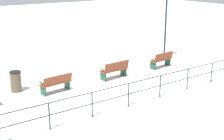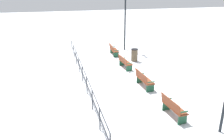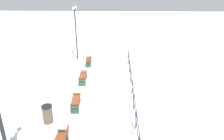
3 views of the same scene
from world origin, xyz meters
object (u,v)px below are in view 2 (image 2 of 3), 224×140
object	(u,v)px
bench_second	(144,79)
lamppost_middle	(125,11)
bench_nearest	(173,107)
trash_bin	(134,55)
bench_fourth	(113,50)
bench_third	(125,62)

from	to	relation	value
bench_second	lamppost_middle	size ratio (longest dim) A/B	0.31
bench_nearest	lamppost_middle	distance (m)	11.88
bench_nearest	trash_bin	distance (m)	8.16
bench_second	bench_fourth	size ratio (longest dim) A/B	1.08
bench_fourth	lamppost_middle	distance (m)	3.55
bench_nearest	lamppost_middle	world-z (taller)	lamppost_middle
bench_nearest	trash_bin	xyz separation A→B (m)	(1.06, 8.09, 0.01)
lamppost_middle	trash_bin	xyz separation A→B (m)	(-0.25, -3.35, -2.91)
bench_second	trash_bin	bearing A→B (deg)	73.60
trash_bin	bench_nearest	bearing A→B (deg)	-97.47
lamppost_middle	trash_bin	bearing A→B (deg)	-94.25
bench_third	trash_bin	distance (m)	1.87
bench_fourth	bench_third	bearing A→B (deg)	-89.45
bench_second	bench_third	bearing A→B (deg)	88.57
bench_fourth	lamppost_middle	world-z (taller)	lamppost_middle
bench_nearest	bench_second	xyz separation A→B (m)	(-0.05, 3.34, 0.00)
bench_nearest	bench_third	distance (m)	6.68
bench_nearest	bench_second	bearing A→B (deg)	86.15
trash_bin	bench_second	bearing A→B (deg)	-103.15
bench_second	bench_fourth	distance (m)	6.68
bench_second	trash_bin	distance (m)	4.88
bench_nearest	bench_fourth	bearing A→B (deg)	85.85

